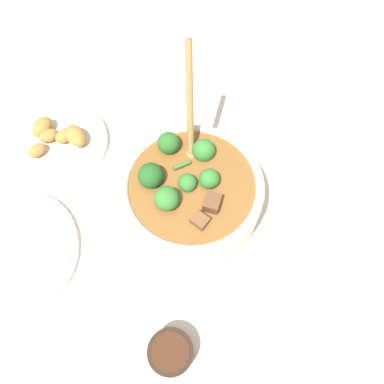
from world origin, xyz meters
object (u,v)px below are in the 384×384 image
Objects in this scene: condiment_bowl at (171,352)px; empty_plate at (6,254)px; stew_bowl at (191,193)px; food_plate at (60,140)px.

condiment_bowl is 0.28× the size of empty_plate.
empty_plate is at bearing -84.01° from stew_bowl.
food_plate is (-0.43, -0.16, -0.01)m from condiment_bowl.
empty_plate is at bearing -128.86° from condiment_bowl.
stew_bowl is 0.34m from empty_plate.
condiment_bowl is at bearing 20.39° from food_plate.
empty_plate is 0.24m from food_plate.
stew_bowl is 1.16× the size of empty_plate.
condiment_bowl is 0.46m from food_plate.
stew_bowl is at bearing 162.72° from condiment_bowl.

